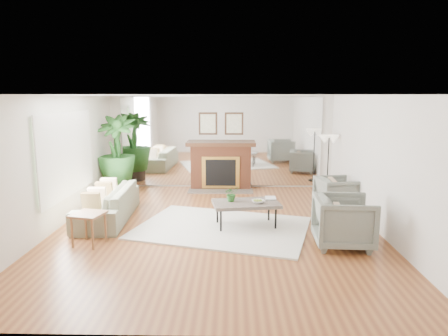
{
  "coord_description": "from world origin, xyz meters",
  "views": [
    {
      "loc": [
        0.3,
        -7.3,
        2.49
      ],
      "look_at": [
        0.14,
        0.6,
        1.05
      ],
      "focal_mm": 32.0,
      "sensor_mm": 36.0,
      "label": 1
    }
  ],
  "objects_px": {
    "armchair_back": "(337,194)",
    "floor_lamp": "(329,144)",
    "potted_ficus": "(117,153)",
    "side_table": "(88,218)",
    "coffee_table": "(246,204)",
    "armchair_front": "(344,221)",
    "fireplace": "(221,165)",
    "sofa": "(107,204)"
  },
  "relations": [
    {
      "from": "armchair_back",
      "to": "floor_lamp",
      "type": "height_order",
      "value": "floor_lamp"
    },
    {
      "from": "potted_ficus",
      "to": "side_table",
      "type": "bearing_deg",
      "value": -81.94
    },
    {
      "from": "coffee_table",
      "to": "armchair_back",
      "type": "relative_size",
      "value": 1.65
    },
    {
      "from": "armchair_front",
      "to": "potted_ficus",
      "type": "xyz_separation_m",
      "value": [
        -4.76,
        3.45,
        0.65
      ]
    },
    {
      "from": "fireplace",
      "to": "armchair_back",
      "type": "bearing_deg",
      "value": -37.64
    },
    {
      "from": "fireplace",
      "to": "sofa",
      "type": "bearing_deg",
      "value": -128.68
    },
    {
      "from": "coffee_table",
      "to": "floor_lamp",
      "type": "distance_m",
      "value": 3.42
    },
    {
      "from": "sofa",
      "to": "potted_ficus",
      "type": "bearing_deg",
      "value": -172.49
    },
    {
      "from": "side_table",
      "to": "armchair_front",
      "type": "bearing_deg",
      "value": 0.34
    },
    {
      "from": "sofa",
      "to": "side_table",
      "type": "distance_m",
      "value": 1.41
    },
    {
      "from": "fireplace",
      "to": "potted_ficus",
      "type": "relative_size",
      "value": 1.01
    },
    {
      "from": "fireplace",
      "to": "sofa",
      "type": "xyz_separation_m",
      "value": [
        -2.23,
        -2.78,
        -0.33
      ]
    },
    {
      "from": "armchair_front",
      "to": "potted_ficus",
      "type": "bearing_deg",
      "value": 57.34
    },
    {
      "from": "armchair_front",
      "to": "potted_ficus",
      "type": "relative_size",
      "value": 0.46
    },
    {
      "from": "side_table",
      "to": "armchair_back",
      "type": "bearing_deg",
      "value": 24.81
    },
    {
      "from": "sofa",
      "to": "armchair_back",
      "type": "height_order",
      "value": "armchair_back"
    },
    {
      "from": "coffee_table",
      "to": "armchair_front",
      "type": "bearing_deg",
      "value": -30.58
    },
    {
      "from": "fireplace",
      "to": "potted_ficus",
      "type": "bearing_deg",
      "value": -164.73
    },
    {
      "from": "potted_ficus",
      "to": "fireplace",
      "type": "bearing_deg",
      "value": 15.27
    },
    {
      "from": "coffee_table",
      "to": "armchair_front",
      "type": "xyz_separation_m",
      "value": [
        1.6,
        -0.94,
        -0.03
      ]
    },
    {
      "from": "potted_ficus",
      "to": "sofa",
      "type": "bearing_deg",
      "value": -79.78
    },
    {
      "from": "potted_ficus",
      "to": "coffee_table",
      "type": "bearing_deg",
      "value": -38.32
    },
    {
      "from": "fireplace",
      "to": "armchair_front",
      "type": "distance_m",
      "value": 4.69
    },
    {
      "from": "fireplace",
      "to": "coffee_table",
      "type": "height_order",
      "value": "fireplace"
    },
    {
      "from": "side_table",
      "to": "potted_ficus",
      "type": "relative_size",
      "value": 0.29
    },
    {
      "from": "sofa",
      "to": "armchair_back",
      "type": "xyz_separation_m",
      "value": [
        4.83,
        0.78,
        0.04
      ]
    },
    {
      "from": "coffee_table",
      "to": "side_table",
      "type": "distance_m",
      "value": 2.85
    },
    {
      "from": "armchair_back",
      "to": "armchair_front",
      "type": "distance_m",
      "value": 2.2
    },
    {
      "from": "coffee_table",
      "to": "potted_ficus",
      "type": "distance_m",
      "value": 4.09
    },
    {
      "from": "armchair_back",
      "to": "armchair_front",
      "type": "xyz_separation_m",
      "value": [
        -0.44,
        -2.15,
        0.06
      ]
    },
    {
      "from": "side_table",
      "to": "potted_ficus",
      "type": "height_order",
      "value": "potted_ficus"
    },
    {
      "from": "sofa",
      "to": "armchair_front",
      "type": "distance_m",
      "value": 4.6
    },
    {
      "from": "coffee_table",
      "to": "floor_lamp",
      "type": "xyz_separation_m",
      "value": [
        2.13,
        2.54,
        0.85
      ]
    },
    {
      "from": "coffee_table",
      "to": "sofa",
      "type": "relative_size",
      "value": 0.6
    },
    {
      "from": "coffee_table",
      "to": "side_table",
      "type": "relative_size",
      "value": 2.29
    },
    {
      "from": "fireplace",
      "to": "armchair_back",
      "type": "relative_size",
      "value": 2.53
    },
    {
      "from": "armchair_front",
      "to": "floor_lamp",
      "type": "xyz_separation_m",
      "value": [
        0.54,
        3.48,
        0.88
      ]
    },
    {
      "from": "coffee_table",
      "to": "side_table",
      "type": "xyz_separation_m",
      "value": [
        -2.68,
        -0.97,
        0.01
      ]
    },
    {
      "from": "sofa",
      "to": "floor_lamp",
      "type": "distance_m",
      "value": 5.45
    },
    {
      "from": "armchair_back",
      "to": "side_table",
      "type": "xyz_separation_m",
      "value": [
        -4.71,
        -2.18,
        0.09
      ]
    },
    {
      "from": "armchair_back",
      "to": "side_table",
      "type": "bearing_deg",
      "value": 104.99
    },
    {
      "from": "armchair_front",
      "to": "side_table",
      "type": "relative_size",
      "value": 1.61
    }
  ]
}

